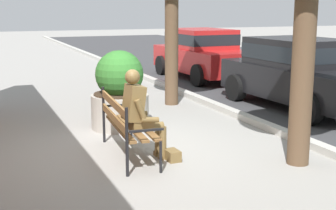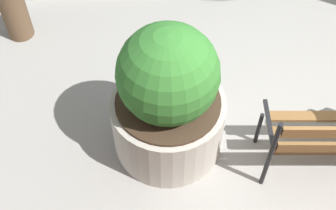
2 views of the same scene
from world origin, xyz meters
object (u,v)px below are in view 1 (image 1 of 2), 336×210
Objects in this scene: park_bench at (124,122)px; bronze_statue_seated at (143,116)px; parked_car_red at (202,52)px; parked_car_black at (299,71)px; concrete_planter at (120,93)px.

park_bench is 0.37m from bronze_statue_seated.
park_bench is at bearing -141.80° from bronze_statue_seated.
bronze_statue_seated is 8.51m from parked_car_red.
parked_car_black is at bearing 0.00° from parked_car_red.
parked_car_black reaches higher than bronze_statue_seated.
bronze_statue_seated is 0.33× the size of parked_car_black.
parked_car_black reaches higher than park_bench.
concrete_planter is (-2.01, 0.23, -0.00)m from bronze_statue_seated.
concrete_planter is 0.35× the size of parked_car_red.
concrete_planter reaches higher than park_bench.
parked_car_red is at bearing 180.00° from parked_car_black.
parked_car_red is (-7.22, 4.49, 0.17)m from bronze_statue_seated.
park_bench is 0.44× the size of parked_car_red.
parked_car_black is (-2.01, 4.70, 0.30)m from park_bench.
parked_car_black is (-0.27, 4.26, 0.18)m from concrete_planter.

